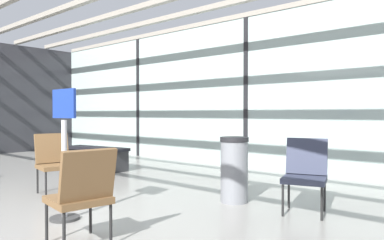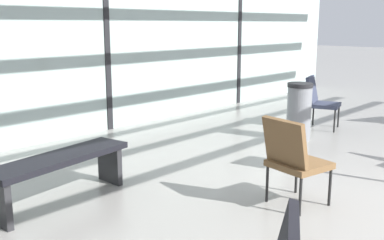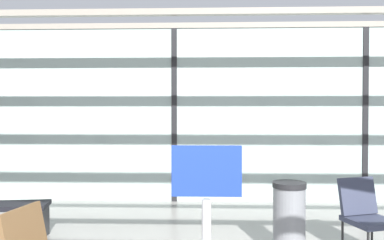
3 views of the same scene
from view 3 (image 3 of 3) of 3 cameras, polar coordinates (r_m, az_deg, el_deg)
name	(u,v)px [view 3 (image 3 of 3)]	position (r m, az deg, el deg)	size (l,w,h in m)	color
glass_curtain_wall	(174,115)	(6.92, -2.72, 0.76)	(14.00, 0.08, 3.21)	#A3B7B2
window_mullion_1	(174,115)	(6.92, -2.72, 0.76)	(0.10, 0.12, 3.21)	black
window_mullion_2	(364,115)	(7.50, 24.99, 0.69)	(0.10, 0.12, 3.21)	black
parked_airplane	(190,101)	(11.44, -0.30, 2.99)	(14.06, 4.06, 4.06)	#B2BCD6
lounge_chair_1	(365,211)	(4.90, 25.05, -12.62)	(0.61, 0.64, 0.87)	#33384C
trash_bin	(289,220)	(4.49, 14.72, -14.61)	(0.38, 0.38, 0.86)	slate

